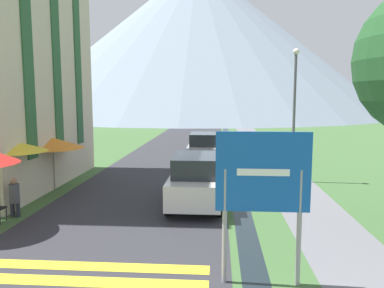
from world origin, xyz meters
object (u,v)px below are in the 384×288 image
Objects in this scene: parked_car_far at (205,149)px; cafe_chair_far_right at (25,185)px; road_sign at (263,185)px; streetlamp at (294,105)px; person_seated_far at (14,195)px; cafe_umbrella_rear_orange at (53,143)px; cafe_chair_middle at (6,194)px; parked_car_near at (196,180)px; cafe_umbrella_middle_yellow at (15,146)px.

cafe_chair_far_right is (-6.59, -7.62, -0.40)m from parked_car_far.
road_sign is 0.53× the size of streetlamp.
parked_car_far is 11.39m from person_seated_far.
road_sign is 1.27× the size of cafe_umbrella_rear_orange.
person_seated_far is (-5.73, -9.84, -0.20)m from parked_car_far.
person_seated_far is at bearing 152.48° from road_sign.
parked_car_far is at bearing 44.56° from cafe_chair_far_right.
parked_car_far is 4.59× the size of cafe_chair_middle.
cafe_umbrella_rear_orange is at bearing 135.91° from road_sign.
streetlamp is at bearing 43.91° from parked_car_near.
cafe_umbrella_rear_orange is at bearing -133.89° from parked_car_far.
cafe_umbrella_rear_orange reaches higher than cafe_chair_middle.
streetlamp is at bearing 23.94° from cafe_umbrella_middle_yellow.
cafe_umbrella_middle_yellow is 0.93× the size of cafe_umbrella_rear_orange.
cafe_umbrella_middle_yellow is 2.47m from cafe_umbrella_rear_orange.
parked_car_far reaches higher than cafe_chair_far_right.
cafe_umbrella_rear_orange is (0.24, 2.45, -0.18)m from cafe_umbrella_middle_yellow.
cafe_chair_middle is 1.66m from cafe_umbrella_middle_yellow.
road_sign is at bearing -27.52° from person_seated_far.
cafe_chair_middle is (-8.21, 4.73, -1.56)m from road_sign.
streetlamp is (10.72, 3.53, 2.96)m from cafe_chair_far_right.
parked_car_near is at bearing -16.90° from cafe_umbrella_rear_orange.
parked_car_far is 11.11m from cafe_chair_middle.
streetlamp is at bearing 25.83° from cafe_chair_middle.
streetlamp is (2.46, 9.61, 1.39)m from road_sign.
road_sign is 0.74× the size of parked_car_near.
streetlamp reaches higher than cafe_umbrella_rear_orange.
streetlamp is at bearing 75.64° from road_sign.
parked_car_far is 3.03× the size of person_seated_far.
streetlamp is at bearing 13.62° from cafe_chair_far_right.
cafe_umbrella_middle_yellow is at bearing -174.27° from parked_car_near.
person_seated_far is (0.81, -0.87, 0.20)m from cafe_chair_middle.
parked_car_near is 5.00× the size of cafe_chair_middle.
cafe_chair_middle is 0.37× the size of cafe_umbrella_middle_yellow.
parked_car_near is 6.40m from cafe_umbrella_middle_yellow.
parked_car_far is at bearing 96.97° from road_sign.
streetlamp is (4.14, -4.09, 2.56)m from parked_car_far.
cafe_chair_middle is 1.21m from person_seated_far.
parked_car_far reaches higher than cafe_chair_middle.
cafe_umbrella_middle_yellow is (-6.26, -8.70, 1.22)m from parked_car_far.
cafe_chair_far_right is at bearing 111.10° from person_seated_far.
cafe_chair_far_right is 11.67m from streetlamp.
parked_car_far reaches higher than person_seated_far.
road_sign reaches higher than cafe_umbrella_middle_yellow.
streetlamp is (10.15, 2.16, 1.52)m from cafe_umbrella_rear_orange.
cafe_chair_middle is 0.66× the size of person_seated_far.
cafe_chair_far_right is at bearing -161.80° from streetlamp.
parked_car_near is 0.71× the size of streetlamp.
cafe_umbrella_rear_orange is 10.49m from streetlamp.
cafe_umbrella_middle_yellow is at bearing 44.85° from cafe_chair_middle.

